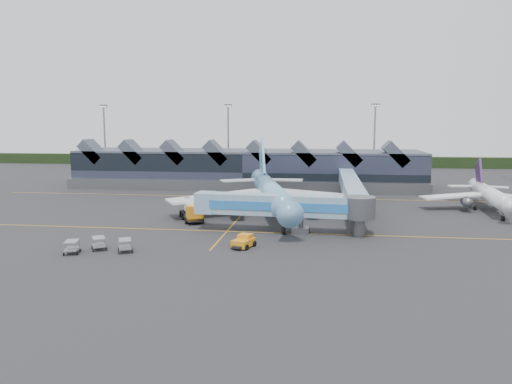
# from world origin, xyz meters

# --- Properties ---
(ground) EXTENTS (260.00, 260.00, 0.00)m
(ground) POSITION_xyz_m (0.00, 0.00, 0.00)
(ground) COLOR #28282A
(ground) RESTS_ON ground
(taxi_stripes) EXTENTS (120.00, 60.00, 0.01)m
(taxi_stripes) POSITION_xyz_m (0.00, 10.00, 0.01)
(taxi_stripes) COLOR orange
(taxi_stripes) RESTS_ON ground
(tree_line_far) EXTENTS (260.00, 4.00, 4.00)m
(tree_line_far) POSITION_xyz_m (0.00, 110.00, 2.00)
(tree_line_far) COLOR black
(tree_line_far) RESTS_ON ground
(terminal) EXTENTS (90.00, 22.25, 12.52)m
(terminal) POSITION_xyz_m (-5.07, 47.35, 4.88)
(terminal) COLOR black
(terminal) RESTS_ON ground
(light_masts) EXTENTS (132.40, 42.56, 22.45)m
(light_masts) POSITION_xyz_m (21.00, 62.80, 12.49)
(light_masts) COLOR gray
(light_masts) RESTS_ON ground
(main_airliner) EXTENTS (37.62, 43.96, 14.24)m
(main_airliner) POSITION_xyz_m (5.32, 7.16, 4.19)
(main_airliner) COLOR #6296C7
(main_airliner) RESTS_ON ground
(regional_jet) EXTENTS (25.98, 28.42, 9.75)m
(regional_jet) POSITION_xyz_m (46.62, 17.08, 3.09)
(regional_jet) COLOR white
(regional_jet) RESTS_ON ground
(jet_bridge) EXTENTS (27.71, 5.90, 6.04)m
(jet_bridge) POSITION_xyz_m (10.31, -7.76, 4.12)
(jet_bridge) COLOR #73A7C0
(jet_bridge) RESTS_ON ground
(fuel_truck) EXTENTS (6.44, 10.34, 3.56)m
(fuel_truck) POSITION_xyz_m (-8.04, 0.38, 2.00)
(fuel_truck) COLOR black
(fuel_truck) RESTS_ON ground
(pushback_tug) EXTENTS (3.36, 4.28, 1.73)m
(pushback_tug) POSITION_xyz_m (4.16, -17.55, 0.78)
(pushback_tug) COLOR orange
(pushback_tug) RESTS_ON ground
(baggage_carts) EXTENTS (8.80, 5.19, 1.71)m
(baggage_carts) POSITION_xyz_m (-14.34, -22.47, 0.96)
(baggage_carts) COLOR #97999F
(baggage_carts) RESTS_ON ground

